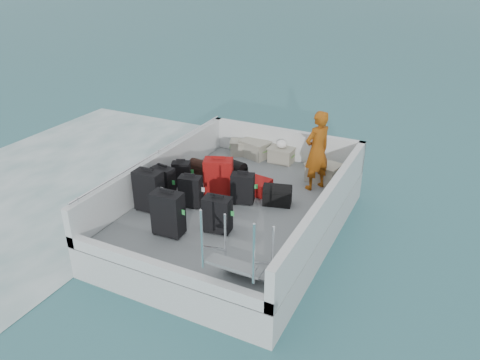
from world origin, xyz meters
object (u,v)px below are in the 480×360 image
(suitcase_1, at_px, (164,183))
(crate_3, at_px, (323,173))
(suitcase_6, at_px, (217,215))
(suitcase_8, at_px, (253,185))
(suitcase_7, at_px, (243,189))
(passenger, at_px, (317,151))
(crate_2, at_px, (281,156))
(suitcase_5, at_px, (218,177))
(suitcase_0, at_px, (149,191))
(suitcase_3, at_px, (168,214))
(suitcase_2, at_px, (182,174))
(suitcase_4, at_px, (191,192))
(crate_1, at_px, (255,149))
(crate_0, at_px, (242,148))

(suitcase_1, relative_size, crate_3, 1.02)
(suitcase_6, distance_m, suitcase_8, 1.64)
(suitcase_7, relative_size, passenger, 0.37)
(suitcase_7, height_order, crate_2, suitcase_7)
(crate_2, distance_m, crate_3, 1.27)
(suitcase_5, xyz_separation_m, crate_3, (1.64, 1.47, -0.19))
(suitcase_0, distance_m, suitcase_3, 0.93)
(suitcase_2, xyz_separation_m, suitcase_6, (1.48, -1.18, 0.06))
(suitcase_2, relative_size, suitcase_4, 0.87)
(suitcase_2, xyz_separation_m, crate_2, (1.35, 2.02, -0.10))
(suitcase_6, xyz_separation_m, crate_2, (-0.12, 3.19, -0.16))
(suitcase_4, bearing_deg, suitcase_1, 162.53)
(suitcase_0, bearing_deg, crate_1, 76.40)
(suitcase_3, distance_m, suitcase_5, 1.61)
(passenger, bearing_deg, crate_2, -98.31)
(suitcase_7, relative_size, suitcase_8, 0.89)
(suitcase_6, relative_size, passenger, 0.40)
(suitcase_4, distance_m, crate_1, 2.66)
(suitcase_5, relative_size, suitcase_6, 1.17)
(crate_2, bearing_deg, suitcase_4, -105.71)
(suitcase_0, relative_size, suitcase_7, 1.31)
(suitcase_3, height_order, crate_1, suitcase_3)
(suitcase_5, xyz_separation_m, crate_2, (0.50, 2.02, -0.22))
(suitcase_0, height_order, passenger, passenger)
(suitcase_4, bearing_deg, crate_3, 35.16)
(suitcase_6, xyz_separation_m, crate_0, (-1.11, 3.21, -0.16))
(suitcase_6, distance_m, suitcase_7, 1.09)
(suitcase_4, height_order, suitcase_5, suitcase_5)
(crate_0, bearing_deg, suitcase_6, -70.83)
(suitcase_3, xyz_separation_m, suitcase_5, (0.07, 1.61, -0.01))
(suitcase_4, relative_size, crate_3, 0.97)
(suitcase_1, bearing_deg, suitcase_2, 94.76)
(crate_2, bearing_deg, crate_3, -25.57)
(suitcase_6, bearing_deg, suitcase_1, 151.05)
(suitcase_3, bearing_deg, suitcase_8, 70.55)
(suitcase_4, distance_m, suitcase_5, 0.68)
(suitcase_3, distance_m, crate_0, 3.67)
(crate_0, distance_m, crate_3, 2.20)
(suitcase_2, distance_m, crate_3, 2.90)
(suitcase_7, distance_m, crate_0, 2.37)
(suitcase_7, bearing_deg, suitcase_4, -162.25)
(suitcase_8, distance_m, crate_3, 1.51)
(suitcase_1, distance_m, suitcase_7, 1.52)
(crate_1, bearing_deg, suitcase_0, -102.28)
(suitcase_6, xyz_separation_m, suitcase_7, (-0.06, 1.09, -0.02))
(suitcase_0, xyz_separation_m, suitcase_3, (0.77, -0.52, -0.01))
(suitcase_3, bearing_deg, crate_0, 93.28)
(suitcase_1, height_order, crate_3, suitcase_1)
(suitcase_6, height_order, crate_3, suitcase_6)
(suitcase_7, height_order, suitcase_8, suitcase_7)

